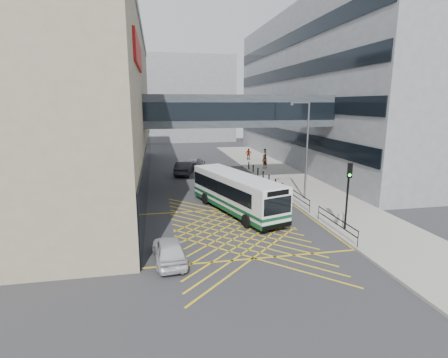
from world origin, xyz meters
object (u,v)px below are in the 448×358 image
pedestrian_b (265,155)px  pedestrian_c (249,154)px  car_white (169,250)px  bus (236,192)px  litter_bin (341,219)px  street_lamp (305,145)px  car_dark (184,168)px  car_silver (195,162)px  pedestrian_a (265,161)px  traffic_light (348,187)px

pedestrian_b → pedestrian_c: bearing=123.2°
car_white → bus: bearing=-129.0°
litter_bin → pedestrian_c: pedestrian_c is taller
street_lamp → pedestrian_c: street_lamp is taller
car_dark → car_silver: size_ratio=1.19×
car_dark → litter_bin: bearing=127.3°
car_white → car_dark: car_dark is taller
litter_bin → pedestrian_a: size_ratio=0.49×
traffic_light → pedestrian_c: 28.82m
car_silver → car_white: bearing=105.0°
traffic_light → pedestrian_b: 26.56m
bus → street_lamp: street_lamp is taller
car_silver → pedestrian_a: pedestrian_a is taller
car_silver → car_dark: bearing=92.3°
car_dark → traffic_light: traffic_light is taller
litter_bin → pedestrian_b: (2.71, 25.54, 0.51)m
traffic_light → pedestrian_c: bearing=110.6°
pedestrian_b → pedestrian_a: bearing=-111.2°
car_white → pedestrian_c: (12.60, 31.07, 0.31)m
pedestrian_a → pedestrian_c: size_ratio=1.06×
car_white → car_silver: (4.46, 27.55, -0.02)m
car_silver → street_lamp: bearing=136.4°
traffic_light → car_white: bearing=-145.7°
bus → car_silver: bearing=75.0°
street_lamp → pedestrian_b: (2.61, 18.90, -3.72)m
traffic_light → car_silver: bearing=128.4°
street_lamp → pedestrian_a: 15.01m
pedestrian_c → street_lamp: bearing=113.6°
car_dark → car_silver: 5.00m
car_white → litter_bin: bearing=-169.7°
street_lamp → litter_bin: bearing=-99.7°
pedestrian_b → pedestrian_c: size_ratio=1.13×
street_lamp → pedestrian_b: street_lamp is taller
traffic_light → pedestrian_b: traffic_light is taller
car_white → car_dark: (2.60, 22.91, 0.11)m
traffic_light → street_lamp: 7.65m
bus → traffic_light: traffic_light is taller
bus → car_white: (-5.39, -7.93, -0.89)m
pedestrian_c → car_dark: bearing=65.1°
traffic_light → pedestrian_c: traffic_light is taller
litter_bin → pedestrian_c: 27.95m
car_silver → bus: bearing=116.9°
traffic_light → pedestrian_b: bearing=106.6°
pedestrian_b → car_silver: bearing=-176.5°
street_lamp → bus: bearing=-172.7°
car_dark → litter_bin: car_dark is taller
car_white → car_dark: bearing=-101.3°
traffic_light → pedestrian_a: traffic_light is taller
bus → car_dark: size_ratio=2.13×
car_dark → pedestrian_c: 12.91m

